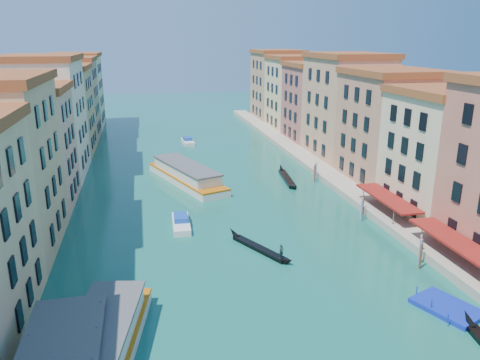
% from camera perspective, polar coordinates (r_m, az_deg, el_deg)
% --- Properties ---
extents(left_bank_palazzos, '(12.80, 128.40, 21.00)m').
position_cam_1_polar(left_bank_palazzos, '(82.63, -23.34, 5.83)').
color(left_bank_palazzos, '#CBB58C').
rests_on(left_bank_palazzos, ground).
extents(right_bank_palazzos, '(12.80, 128.40, 21.00)m').
position_cam_1_polar(right_bank_palazzos, '(90.44, 14.30, 7.56)').
color(right_bank_palazzos, '#A84E3A').
rests_on(right_bank_palazzos, ground).
extents(quay, '(4.00, 140.00, 1.00)m').
position_cam_1_polar(quay, '(89.16, 9.25, 1.65)').
color(quay, '#9F9680').
rests_on(quay, ground).
extents(restaurant_awnings, '(3.20, 44.55, 3.12)m').
position_cam_1_polar(restaurant_awnings, '(53.74, 25.83, -7.44)').
color(restaurant_awnings, maroon).
rests_on(restaurant_awnings, ground).
extents(mooring_poles_right, '(1.44, 54.24, 3.20)m').
position_cam_1_polar(mooring_poles_right, '(57.00, 19.62, -7.17)').
color(mooring_poles_right, '#52311C').
rests_on(mooring_poles_right, ground).
extents(vaporetto_far, '(11.98, 21.90, 3.20)m').
position_cam_1_polar(vaporetto_far, '(79.98, -6.58, 0.69)').
color(vaporetto_far, silver).
rests_on(vaporetto_far, ground).
extents(gondola_fore, '(5.94, 10.43, 2.26)m').
position_cam_1_polar(gondola_fore, '(54.78, 2.37, -8.19)').
color(gondola_fore, black).
rests_on(gondola_fore, ground).
extents(gondola_far, '(2.42, 13.20, 1.87)m').
position_cam_1_polar(gondola_far, '(81.79, 5.71, 0.31)').
color(gondola_far, black).
rests_on(gondola_far, ground).
extents(motorboat_mid, '(2.40, 6.93, 1.42)m').
position_cam_1_polar(motorboat_mid, '(61.79, -7.20, -5.14)').
color(motorboat_mid, white).
rests_on(motorboat_mid, ground).
extents(motorboat_far, '(2.64, 7.08, 1.44)m').
position_cam_1_polar(motorboat_far, '(110.44, -6.39, 4.74)').
color(motorboat_far, silver).
rests_on(motorboat_far, ground).
extents(blue_dock, '(5.64, 6.66, 0.47)m').
position_cam_1_polar(blue_dock, '(47.71, 23.97, -14.02)').
color(blue_dock, '#0F29AB').
rests_on(blue_dock, ground).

